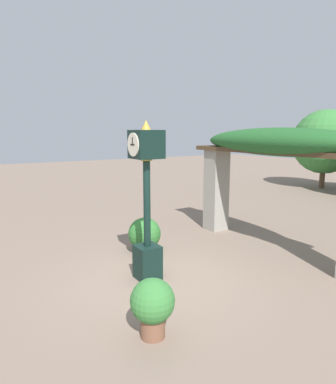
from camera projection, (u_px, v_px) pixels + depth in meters
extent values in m
plane|color=#7F6B5B|center=(158.00, 278.00, 7.14)|extent=(60.00, 60.00, 0.00)
cube|color=black|center=(148.00, 262.00, 7.09)|extent=(0.47, 0.47, 0.71)
cylinder|color=black|center=(147.00, 204.00, 6.87)|extent=(0.14, 0.14, 1.75)
cylinder|color=gold|center=(146.00, 160.00, 6.72)|extent=(0.23, 0.23, 0.04)
cube|color=black|center=(146.00, 144.00, 6.67)|extent=(0.55, 0.55, 0.55)
cylinder|color=beige|center=(133.00, 145.00, 6.52)|extent=(0.45, 0.02, 0.45)
cylinder|color=beige|center=(159.00, 144.00, 6.82)|extent=(0.45, 0.02, 0.45)
cube|color=black|center=(132.00, 145.00, 6.51)|extent=(0.16, 0.01, 0.02)
cube|color=black|center=(132.00, 141.00, 6.50)|extent=(0.02, 0.01, 0.14)
cone|color=gold|center=(146.00, 125.00, 6.60)|extent=(0.19, 0.19, 0.19)
cube|color=gray|center=(216.00, 190.00, 10.56)|extent=(0.57, 0.57, 2.48)
cube|color=#4C3823|center=(268.00, 152.00, 8.32)|extent=(5.64, 0.16, 0.12)
cube|color=#4C3823|center=(273.00, 152.00, 8.42)|extent=(5.64, 0.16, 0.12)
cube|color=#4C3823|center=(279.00, 151.00, 8.52)|extent=(5.64, 0.16, 0.12)
cube|color=#4C3823|center=(284.00, 151.00, 8.62)|extent=(5.64, 0.16, 0.12)
ellipsoid|color=#235B28|center=(276.00, 142.00, 8.43)|extent=(4.97, 1.17, 0.70)
cylinder|color=brown|center=(153.00, 327.00, 5.07)|extent=(0.37, 0.37, 0.32)
sphere|color=#387A38|center=(153.00, 301.00, 5.00)|extent=(0.67, 0.67, 0.67)
cylinder|color=#B26B4C|center=(145.00, 249.00, 8.58)|extent=(0.41, 0.41, 0.21)
sphere|color=#2D6B2D|center=(145.00, 234.00, 8.51)|extent=(0.81, 0.81, 0.81)
cylinder|color=brown|center=(322.00, 176.00, 18.62)|extent=(0.28, 0.28, 1.31)
sphere|color=#387A38|center=(325.00, 142.00, 18.30)|extent=(3.42, 3.42, 3.42)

